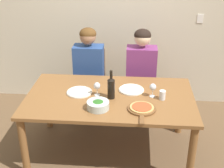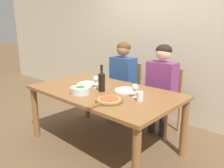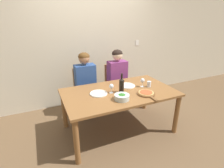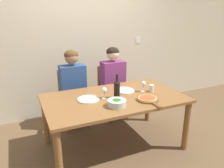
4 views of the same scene
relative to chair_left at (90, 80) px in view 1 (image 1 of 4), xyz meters
The scene contains 15 objects.
ground_plane 1.05m from the chair_left, 68.51° to the right, with size 40.00×40.00×0.00m, color brown.
back_wall 1.03m from the chair_left, 53.16° to the left, with size 10.00×0.06×2.70m.
dining_table 0.94m from the chair_left, 68.51° to the right, with size 1.78×1.03×0.72m.
chair_left is the anchor object (origin of this frame).
chair_right 0.67m from the chair_left, ahead, with size 0.42×0.42×0.90m.
person_woman 0.27m from the chair_left, 90.00° to the right, with size 0.47×0.51×1.24m.
person_man 0.73m from the chair_left, ahead, with size 0.47×0.51×1.24m.
wine_bottle 1.04m from the chair_left, 68.51° to the right, with size 0.08×0.08×0.31m.
broccoli_bowl 1.19m from the chair_left, 77.75° to the right, with size 0.22×0.22×0.09m.
dinner_plate_left 0.85m from the chair_left, 89.69° to the right, with size 0.28×0.28×0.02m.
dinner_plate_right 0.94m from the chair_left, 51.72° to the right, with size 0.28×0.28×0.02m.
pizza_on_board 1.34m from the chair_left, 59.12° to the right, with size 0.28×0.42×0.04m.
wine_glass_left 0.94m from the chair_left, 76.70° to the right, with size 0.07×0.07×0.15m.
wine_glass_right 1.20m from the chair_left, 46.88° to the right, with size 0.07×0.07×0.15m.
water_tumbler 1.29m from the chair_left, 45.12° to the right, with size 0.07×0.07×0.10m.
Camera 1 is at (0.25, -2.91, 2.29)m, focal length 50.00 mm.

